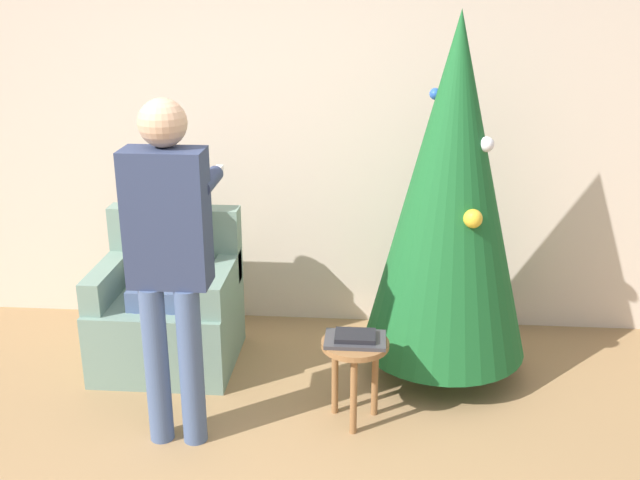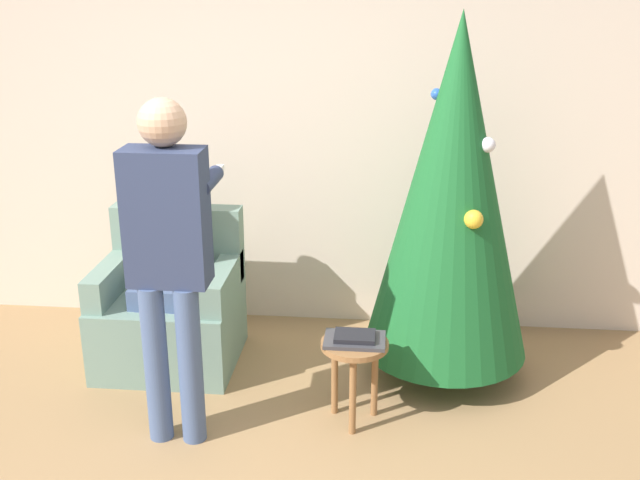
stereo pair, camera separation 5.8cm
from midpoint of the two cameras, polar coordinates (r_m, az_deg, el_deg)
The scene contains 8 objects.
wall_back at distance 4.79m, azimuth -3.37°, elevation 9.07°, with size 8.00×0.06×2.70m.
christmas_tree at distance 4.13m, azimuth 9.57°, elevation 3.75°, with size 0.94×0.94×2.06m.
armchair at distance 4.60m, azimuth -11.77°, elevation -5.35°, with size 0.79×0.71×0.90m.
person_seated at distance 4.43m, azimuth -12.18°, elevation -1.09°, with size 0.36×0.46×1.26m.
person_standing at distance 3.58m, azimuth -11.90°, elevation -0.48°, with size 0.40×0.57×1.70m.
side_stool at distance 3.88m, azimuth 2.24°, elevation -8.87°, with size 0.35×0.35×0.46m.
laptop at distance 3.84m, azimuth 2.26°, elevation -7.60°, with size 0.31×0.21×0.02m.
book at distance 3.83m, azimuth 2.27°, elevation -7.30°, with size 0.21×0.15×0.02m.
Camera 1 is at (0.62, -2.44, 2.22)m, focal length 42.00 mm.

